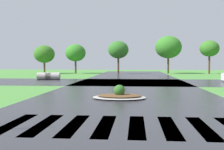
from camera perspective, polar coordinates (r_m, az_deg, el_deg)
The scene contains 6 objects.
asphalt_roadway at distance 12.24m, azimuth 2.98°, elevation -5.78°, with size 9.71×80.00×0.01m, color #2B2B30.
asphalt_cross_road at distance 24.60m, azimuth 4.00°, elevation -1.48°, with size 90.00×8.74×0.01m, color #2B2B30.
crosswalk_stripes at distance 7.95m, azimuth 1.86°, elevation -10.47°, with size 6.75×2.83×0.01m.
median_island at distance 13.71m, azimuth 1.53°, elevation -4.29°, with size 2.65×1.99×0.68m.
drainage_pipe_stack at distance 28.71m, azimuth -12.97°, elevation -0.21°, with size 2.34×0.93×0.73m.
background_treeline at distance 41.80m, azimuth 11.51°, elevation 5.37°, with size 34.88×6.89×5.97m.
Camera 1 is at (0.42, -2.10, 1.82)m, focal length 44.22 mm.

